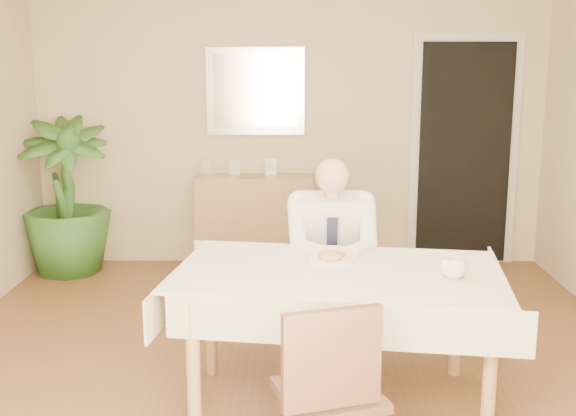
{
  "coord_description": "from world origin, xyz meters",
  "views": [
    {
      "loc": [
        0.03,
        -3.92,
        1.85
      ],
      "look_at": [
        0.0,
        0.35,
        0.95
      ],
      "focal_mm": 45.0,
      "sensor_mm": 36.0,
      "label": 1
    }
  ],
  "objects_px": {
    "seated_man": "(332,251)",
    "sideboard": "(256,222)",
    "dining_table": "(338,285)",
    "chair_near": "(330,388)",
    "coffee_mug": "(454,268)",
    "potted_palm": "(65,196)",
    "chair_far": "(329,269)"
  },
  "relations": [
    {
      "from": "dining_table",
      "to": "sideboard",
      "type": "height_order",
      "value": "sideboard"
    },
    {
      "from": "coffee_mug",
      "to": "dining_table",
      "type": "bearing_deg",
      "value": 167.41
    },
    {
      "from": "coffee_mug",
      "to": "potted_palm",
      "type": "bearing_deg",
      "value": 137.33
    },
    {
      "from": "dining_table",
      "to": "chair_near",
      "type": "height_order",
      "value": "chair_near"
    },
    {
      "from": "dining_table",
      "to": "chair_far",
      "type": "distance_m",
      "value": 0.9
    },
    {
      "from": "chair_far",
      "to": "seated_man",
      "type": "bearing_deg",
      "value": -96.45
    },
    {
      "from": "sideboard",
      "to": "potted_palm",
      "type": "height_order",
      "value": "potted_palm"
    },
    {
      "from": "chair_near",
      "to": "potted_palm",
      "type": "bearing_deg",
      "value": 105.07
    },
    {
      "from": "chair_near",
      "to": "sideboard",
      "type": "bearing_deg",
      "value": 80.21
    },
    {
      "from": "sideboard",
      "to": "chair_near",
      "type": "bearing_deg",
      "value": -79.36
    },
    {
      "from": "sideboard",
      "to": "potted_palm",
      "type": "distance_m",
      "value": 1.66
    },
    {
      "from": "seated_man",
      "to": "coffee_mug",
      "type": "relative_size",
      "value": 9.68
    },
    {
      "from": "chair_far",
      "to": "chair_near",
      "type": "height_order",
      "value": "chair_far"
    },
    {
      "from": "potted_palm",
      "to": "chair_near",
      "type": "bearing_deg",
      "value": -57.06
    },
    {
      "from": "chair_near",
      "to": "seated_man",
      "type": "bearing_deg",
      "value": 68.89
    },
    {
      "from": "chair_far",
      "to": "chair_near",
      "type": "relative_size",
      "value": 1.0
    },
    {
      "from": "seated_man",
      "to": "sideboard",
      "type": "distance_m",
      "value": 2.12
    },
    {
      "from": "dining_table",
      "to": "seated_man",
      "type": "bearing_deg",
      "value": 98.09
    },
    {
      "from": "chair_near",
      "to": "potted_palm",
      "type": "distance_m",
      "value": 3.89
    },
    {
      "from": "potted_palm",
      "to": "chair_far",
      "type": "bearing_deg",
      "value": -35.16
    },
    {
      "from": "chair_far",
      "to": "sideboard",
      "type": "relative_size",
      "value": 0.86
    },
    {
      "from": "coffee_mug",
      "to": "sideboard",
      "type": "distance_m",
      "value": 2.99
    },
    {
      "from": "chair_near",
      "to": "coffee_mug",
      "type": "xyz_separation_m",
      "value": [
        0.66,
        0.71,
        0.31
      ]
    },
    {
      "from": "seated_man",
      "to": "sideboard",
      "type": "bearing_deg",
      "value": 105.8
    },
    {
      "from": "sideboard",
      "to": "coffee_mug",
      "type": "bearing_deg",
      "value": -64.76
    },
    {
      "from": "seated_man",
      "to": "potted_palm",
      "type": "bearing_deg",
      "value": 140.15
    },
    {
      "from": "chair_far",
      "to": "seated_man",
      "type": "height_order",
      "value": "seated_man"
    },
    {
      "from": "chair_far",
      "to": "sideboard",
      "type": "distance_m",
      "value": 1.83
    },
    {
      "from": "coffee_mug",
      "to": "chair_far",
      "type": "bearing_deg",
      "value": 119.69
    },
    {
      "from": "dining_table",
      "to": "seated_man",
      "type": "height_order",
      "value": "seated_man"
    },
    {
      "from": "chair_near",
      "to": "coffee_mug",
      "type": "height_order",
      "value": "chair_near"
    },
    {
      "from": "seated_man",
      "to": "potted_palm",
      "type": "height_order",
      "value": "potted_palm"
    }
  ]
}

